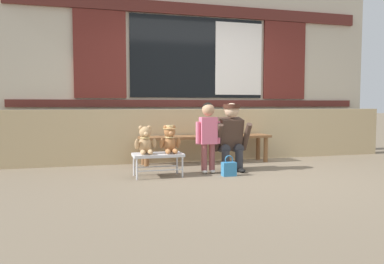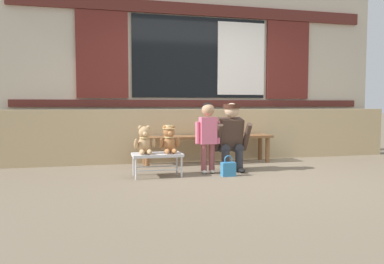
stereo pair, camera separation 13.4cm
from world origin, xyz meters
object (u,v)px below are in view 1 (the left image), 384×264
object	(u,v)px
small_display_bench	(158,156)
child_standing	(208,130)
adult_crouching	(231,137)
wooden_bench_long	(206,140)
teddy_bear_with_hat	(170,140)
handbag_on_ground	(229,169)
teddy_bear_plain	(145,141)

from	to	relation	value
small_display_bench	child_standing	bearing A→B (deg)	4.68
child_standing	adult_crouching	xyz separation A→B (m)	(0.37, 0.09, -0.11)
wooden_bench_long	small_display_bench	world-z (taller)	wooden_bench_long
teddy_bear_with_hat	adult_crouching	bearing A→B (deg)	9.23
teddy_bear_with_hat	handbag_on_ground	distance (m)	0.86
teddy_bear_plain	small_display_bench	bearing A→B (deg)	-0.51
small_display_bench	child_standing	distance (m)	0.77
teddy_bear_plain	child_standing	size ratio (longest dim) A/B	0.38
handbag_on_ground	teddy_bear_plain	bearing A→B (deg)	168.57
child_standing	handbag_on_ground	bearing A→B (deg)	-53.75
small_display_bench	teddy_bear_with_hat	bearing A→B (deg)	0.77
adult_crouching	small_display_bench	bearing A→B (deg)	-172.02
small_display_bench	wooden_bench_long	bearing A→B (deg)	43.81
adult_crouching	child_standing	bearing A→B (deg)	-165.87
teddy_bear_plain	adult_crouching	bearing A→B (deg)	6.89
teddy_bear_plain	child_standing	distance (m)	0.87
wooden_bench_long	small_display_bench	size ratio (longest dim) A/B	3.28
teddy_bear_plain	teddy_bear_with_hat	world-z (taller)	same
wooden_bench_long	adult_crouching	size ratio (longest dim) A/B	2.21
wooden_bench_long	teddy_bear_with_hat	bearing A→B (deg)	-130.92
teddy_bear_plain	adult_crouching	xyz separation A→B (m)	(1.23, 0.15, 0.02)
teddy_bear_plain	handbag_on_ground	size ratio (longest dim) A/B	1.34
child_standing	handbag_on_ground	xyz separation A→B (m)	(0.20, -0.27, -0.50)
small_display_bench	teddy_bear_plain	world-z (taller)	teddy_bear_plain
child_standing	wooden_bench_long	bearing A→B (deg)	74.19
wooden_bench_long	teddy_bear_plain	xyz separation A→B (m)	(-1.10, -0.90, 0.09)
wooden_bench_long	handbag_on_ground	distance (m)	1.15
child_standing	adult_crouching	world-z (taller)	child_standing
wooden_bench_long	adult_crouching	distance (m)	0.77
teddy_bear_plain	wooden_bench_long	bearing A→B (deg)	39.30
handbag_on_ground	teddy_bear_with_hat	bearing A→B (deg)	163.78
wooden_bench_long	small_display_bench	distance (m)	1.31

